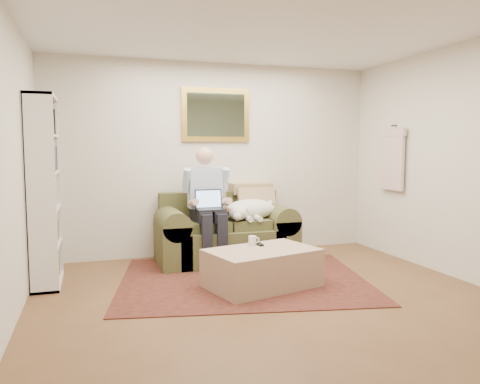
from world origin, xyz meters
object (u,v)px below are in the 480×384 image
seated_man (208,207)px  bookshelf (44,191)px  sleeping_dog (250,209)px  laptop (210,204)px  coffee_mug (252,241)px  ottoman (262,268)px  sofa (225,238)px

seated_man → bookshelf: (-1.85, -0.27, 0.27)m
sleeping_dog → laptop: bearing=-166.4°
coffee_mug → bookshelf: 2.27m
sleeping_dog → coffee_mug: 1.00m
ottoman → seated_man: bearing=105.8°
ottoman → bookshelf: (-2.15, 0.82, 0.80)m
seated_man → sleeping_dog: bearing=7.1°
sofa → ottoman: bearing=-87.9°
bookshelf → seated_man: bearing=8.2°
ottoman → laptop: bearing=106.8°
ottoman → coffee_mug: size_ratio=11.09×
bookshelf → ottoman: bearing=-20.8°
seated_man → ottoman: 1.25m
laptop → coffee_mug: laptop is taller
ottoman → bookshelf: 2.44m
sleeping_dog → seated_man: bearing=-172.9°
sleeping_dog → ottoman: sleeping_dog is taller
bookshelf → sleeping_dog: bearing=7.9°
sleeping_dog → ottoman: (-0.27, -1.16, -0.46)m
sofa → coffee_mug: 1.03m
seated_man → sleeping_dog: seated_man is taller
sleeping_dog → coffee_mug: size_ratio=7.18×
seated_man → laptop: (0.00, -0.07, 0.04)m
bookshelf → sofa: bearing=11.4°
sofa → laptop: (-0.26, -0.23, 0.47)m
sleeping_dog → coffee_mug: sleeping_dog is taller
seated_man → ottoman: size_ratio=1.32×
seated_man → sleeping_dog: 0.58m
seated_man → ottoman: bearing=-74.2°
seated_man → bookshelf: bookshelf is taller
seated_man → coffee_mug: seated_man is taller
sleeping_dog → sofa: bearing=164.3°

